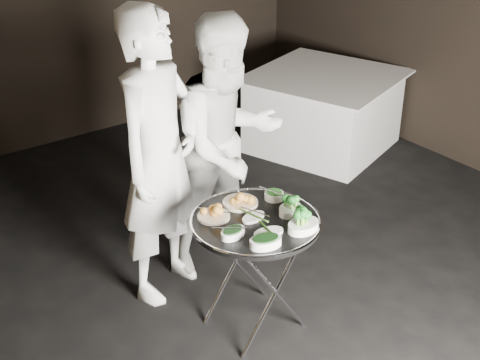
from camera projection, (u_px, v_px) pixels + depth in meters
floor at (259, 344)px, 4.03m from camera, size 6.00×7.00×0.05m
tray_stand at (255, 269)px, 3.97m from camera, size 0.50×0.42×0.74m
serving_tray at (256, 221)px, 3.82m from camera, size 0.76×0.76×0.04m
potato_plate_a at (214, 213)px, 3.82m from camera, size 0.19×0.19×0.07m
potato_plate_b at (240, 199)px, 3.96m from camera, size 0.21×0.21×0.08m
greens_bowl at (274, 194)px, 4.02m from camera, size 0.12×0.12×0.07m
asparagus_plate_a at (253, 216)px, 3.82m from camera, size 0.18×0.12×0.03m
asparagus_plate_b at (269, 232)px, 3.67m from camera, size 0.19×0.13×0.04m
spinach_bowl_a at (233, 232)px, 3.65m from camera, size 0.16×0.12×0.06m
spinach_bowl_b at (266, 241)px, 3.56m from camera, size 0.20×0.16×0.07m
broccoli_bowl_a at (290, 209)px, 3.87m from camera, size 0.19×0.17×0.07m
broccoli_bowl_b at (303, 224)px, 3.70m from camera, size 0.19×0.14×0.08m
serving_utensils at (251, 206)px, 3.85m from camera, size 0.59×0.44×0.01m
waiter_left at (160, 158)px, 4.09m from camera, size 0.82×0.69×1.90m
waiter_right at (228, 144)px, 4.44m from camera, size 0.86×0.67×1.76m
dining_table at (323, 111)px, 6.33m from camera, size 1.27×1.27×0.72m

